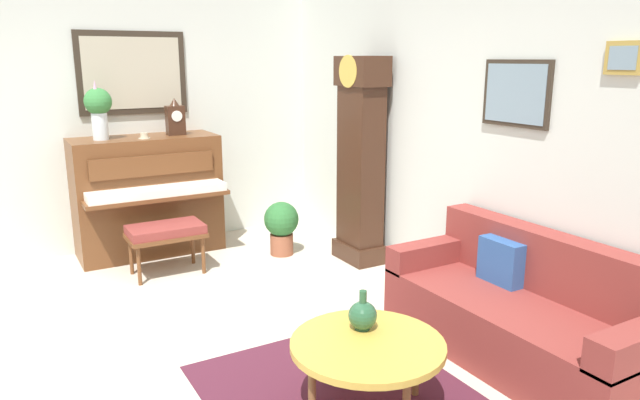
{
  "coord_description": "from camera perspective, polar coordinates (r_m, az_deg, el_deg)",
  "views": [
    {
      "loc": [
        3.75,
        -1.03,
        2.0
      ],
      "look_at": [
        -0.13,
        1.2,
        0.91
      ],
      "focal_mm": 32.72,
      "sensor_mm": 36.0,
      "label": 1
    }
  ],
  "objects": [
    {
      "name": "mantel_clock",
      "position": [
        6.25,
        -13.97,
        7.75
      ],
      "size": [
        0.13,
        0.18,
        0.38
      ],
      "color": "#3D2316",
      "rests_on": "piano"
    },
    {
      "name": "ground_plane",
      "position": [
        4.39,
        -13.26,
        -14.49
      ],
      "size": [
        6.4,
        6.0,
        0.1
      ],
      "primitive_type": "cube",
      "color": "beige"
    },
    {
      "name": "couch",
      "position": [
        4.25,
        19.17,
        -10.46
      ],
      "size": [
        1.9,
        0.8,
        0.84
      ],
      "color": "maroon",
      "rests_on": "ground_plane"
    },
    {
      "name": "teacup",
      "position": [
        6.05,
        -16.81,
        5.98
      ],
      "size": [
        0.12,
        0.12,
        0.06
      ],
      "color": "beige",
      "rests_on": "piano"
    },
    {
      "name": "piano",
      "position": [
        6.29,
        -16.45,
        0.45
      ],
      "size": [
        0.87,
        1.44,
        1.22
      ],
      "color": "brown",
      "rests_on": "ground_plane"
    },
    {
      "name": "piano_bench",
      "position": [
        5.66,
        -14.85,
        -3.11
      ],
      "size": [
        0.42,
        0.7,
        0.48
      ],
      "color": "brown",
      "rests_on": "ground_plane"
    },
    {
      "name": "coffee_table",
      "position": [
        3.4,
        4.67,
        -14.12
      ],
      "size": [
        0.88,
        0.88,
        0.45
      ],
      "color": "gold",
      "rests_on": "ground_plane"
    },
    {
      "name": "grandfather_clock",
      "position": [
        5.75,
        3.98,
        3.3
      ],
      "size": [
        0.52,
        0.34,
        2.03
      ],
      "color": "#3D2316",
      "rests_on": "ground_plane"
    },
    {
      "name": "potted_plant",
      "position": [
        6.05,
        -3.79,
        -2.41
      ],
      "size": [
        0.36,
        0.36,
        0.56
      ],
      "color": "#935138",
      "rests_on": "ground_plane"
    },
    {
      "name": "flower_vase",
      "position": [
        6.07,
        -20.86,
        8.47
      ],
      "size": [
        0.26,
        0.26,
        0.58
      ],
      "color": "silver",
      "rests_on": "piano"
    },
    {
      "name": "wall_back",
      "position": [
        5.11,
        12.6,
        6.68
      ],
      "size": [
        5.3,
        0.13,
        2.8
      ],
      "color": "silver",
      "rests_on": "ground_plane"
    },
    {
      "name": "green_jug",
      "position": [
        3.49,
        4.19,
        -11.17
      ],
      "size": [
        0.17,
        0.17,
        0.24
      ],
      "color": "#234C33",
      "rests_on": "coffee_table"
    },
    {
      "name": "wall_left",
      "position": [
        6.46,
        -20.73,
        7.6
      ],
      "size": [
        0.13,
        4.9,
        2.8
      ],
      "color": "silver",
      "rests_on": "ground_plane"
    }
  ]
}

